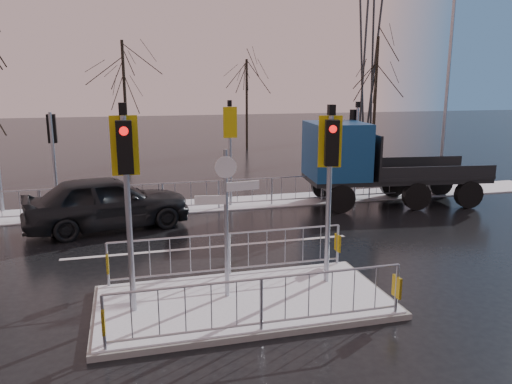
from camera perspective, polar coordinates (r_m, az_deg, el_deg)
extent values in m
plane|color=black|center=(10.59, -1.44, -12.74)|extent=(120.00, 120.00, 0.00)
cube|color=white|center=(18.61, -7.63, -1.59)|extent=(30.00, 2.00, 0.04)
cube|color=silver|center=(14.05, -5.08, -6.27)|extent=(8.00, 0.15, 0.01)
cube|color=slate|center=(10.56, -1.44, -12.44)|extent=(6.00, 3.00, 0.12)
cube|color=white|center=(10.53, -1.45, -12.07)|extent=(5.85, 2.85, 0.03)
cube|color=gold|center=(8.83, -17.05, -13.88)|extent=(0.05, 0.28, 0.42)
cube|color=gold|center=(10.09, 15.80, -10.38)|extent=(0.05, 0.28, 0.42)
cube|color=gold|center=(11.38, -16.62, -7.79)|extent=(0.05, 0.28, 0.42)
cube|color=gold|center=(12.38, 9.32, -5.75)|extent=(0.05, 0.28, 0.42)
cylinder|color=#959AA3|center=(9.65, -14.34, -2.88)|extent=(0.11, 0.11, 3.80)
cube|color=black|center=(9.21, -14.77, 4.96)|extent=(0.28, 0.22, 0.95)
cylinder|color=red|center=(9.07, -14.87, 6.75)|extent=(0.16, 0.04, 0.16)
cube|color=gold|center=(9.46, -14.79, 5.15)|extent=(0.50, 0.03, 1.10)
cube|color=black|center=(9.33, -15.01, 9.18)|extent=(0.14, 0.14, 0.22)
cylinder|color=#959AA3|center=(10.89, 8.29, -1.14)|extent=(0.11, 0.11, 3.70)
cube|color=black|center=(10.49, 8.65, 5.55)|extent=(0.33, 0.28, 0.95)
cylinder|color=red|center=(10.35, 8.79, 7.13)|extent=(0.16, 0.08, 0.16)
cube|color=gold|center=(10.73, 8.45, 5.71)|extent=(0.49, 0.16, 1.10)
cube|color=black|center=(10.61, 8.63, 9.26)|extent=(0.14, 0.14, 0.22)
cylinder|color=#959AA3|center=(10.12, -3.42, -3.85)|extent=(0.09, 0.09, 3.10)
cube|color=silver|center=(9.99, -1.51, 0.70)|extent=(0.70, 0.14, 0.18)
cube|color=silver|center=(9.92, -5.27, -0.92)|extent=(0.62, 0.15, 0.18)
cylinder|color=silver|center=(9.82, -3.47, 2.84)|extent=(0.44, 0.03, 0.44)
cylinder|color=#959AA3|center=(17.97, -22.06, 2.87)|extent=(0.11, 0.11, 3.50)
cube|color=black|center=(18.01, -22.30, 6.72)|extent=(0.28, 0.22, 0.95)
cylinder|color=red|center=(18.09, -22.34, 7.70)|extent=(0.16, 0.04, 0.16)
cylinder|color=#959AA3|center=(18.20, -2.98, 4.04)|extent=(0.11, 0.11, 3.60)
cube|color=black|center=(18.24, -3.14, 8.01)|extent=(0.28, 0.22, 0.95)
cylinder|color=red|center=(18.32, -3.22, 8.97)|extent=(0.16, 0.04, 0.16)
cube|color=gold|center=(17.99, -2.97, 7.95)|extent=(0.50, 0.03, 1.10)
cube|color=black|center=(18.02, -3.05, 10.09)|extent=(0.14, 0.14, 0.22)
cylinder|color=#959AA3|center=(19.84, 11.34, 4.37)|extent=(0.11, 0.11, 3.50)
cube|color=black|center=(19.85, 11.14, 7.87)|extent=(0.33, 0.28, 0.95)
cylinder|color=red|center=(19.91, 10.97, 8.75)|extent=(0.16, 0.08, 0.16)
cube|color=black|center=(19.67, 11.57, 9.77)|extent=(0.14, 0.14, 0.22)
imported|color=black|center=(16.20, -16.60, -1.09)|extent=(5.30, 2.98, 1.70)
cylinder|color=black|center=(17.76, 9.66, -0.74)|extent=(1.03, 0.42, 1.00)
cylinder|color=black|center=(19.73, 7.82, 0.65)|extent=(1.03, 0.42, 1.00)
cylinder|color=black|center=(18.79, 17.86, -0.44)|extent=(1.03, 0.42, 1.00)
cylinder|color=black|center=(20.67, 15.35, 0.86)|extent=(1.03, 0.42, 1.00)
cylinder|color=black|center=(19.75, 23.12, -0.24)|extent=(1.03, 0.42, 1.00)
cylinder|color=black|center=(21.54, 20.27, 0.98)|extent=(1.03, 0.42, 1.00)
cube|color=black|center=(19.47, 15.56, 1.59)|extent=(6.86, 3.09, 0.16)
cube|color=navy|center=(18.50, 9.15, 4.75)|extent=(2.28, 2.63, 2.01)
cube|color=black|center=(18.76, 12.06, 5.98)|extent=(0.28, 2.00, 1.11)
cube|color=#2D3033|center=(18.51, 7.25, 1.31)|extent=(0.40, 2.31, 0.35)
cube|color=black|center=(19.91, 18.50, 2.05)|extent=(4.68, 2.92, 0.12)
cube|color=black|center=(18.92, 12.79, 4.34)|extent=(0.37, 2.40, 1.51)
cylinder|color=black|center=(31.34, -14.73, 10.15)|extent=(0.19, 0.19, 6.90)
cylinder|color=black|center=(34.35, -1.06, 9.96)|extent=(0.16, 0.16, 5.98)
cylinder|color=black|center=(34.39, 13.48, 10.78)|extent=(0.20, 0.20, 7.36)
cylinder|color=#959AA3|center=(21.89, 20.96, 10.35)|extent=(0.14, 0.14, 8.00)
cylinder|color=#2D3033|center=(45.35, 13.30, 19.13)|extent=(1.18, 1.18, 19.97)
cylinder|color=#2D3033|center=(44.81, 11.86, 19.28)|extent=(1.18, 1.18, 19.97)
cylinder|color=#2D3033|center=(44.30, 14.06, 19.26)|extent=(1.18, 1.18, 19.97)
cylinder|color=#2D3033|center=(43.75, 12.60, 19.42)|extent=(1.18, 1.18, 19.97)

